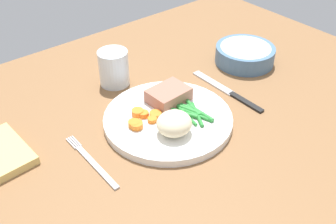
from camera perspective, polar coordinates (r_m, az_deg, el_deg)
dining_table at (r=80.11cm, az=0.76°, el=-1.98°), size 120.00×90.00×2.00cm
dinner_plate at (r=78.86cm, az=0.00°, el=-1.04°), size 25.83×25.83×1.60cm
meat_portion at (r=81.87cm, az=0.08°, el=2.48°), size 8.55×6.68×2.80cm
mashed_potatoes at (r=73.06cm, az=0.90°, el=-1.67°), size 6.78×6.54×4.31cm
carrot_slices at (r=76.91cm, az=-3.93°, el=-1.02°), size 7.57×5.64×1.22cm
green_beans at (r=78.99cm, az=3.58°, el=0.03°), size 5.42×10.30×0.89cm
fork at (r=71.89cm, az=-11.01°, el=-7.07°), size 1.44×16.60×0.40cm
knife at (r=88.87cm, az=8.73°, el=2.92°), size 1.70×20.50×0.64cm
water_glass at (r=90.17cm, az=-7.84°, el=6.06°), size 6.78×6.78×8.15cm
salad_bowl at (r=100.15cm, az=11.09°, el=8.30°), size 14.52×14.52×4.22cm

